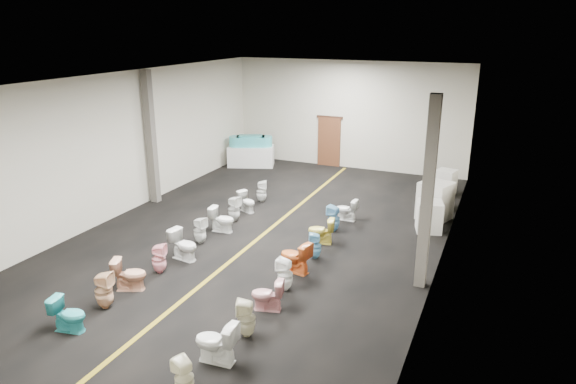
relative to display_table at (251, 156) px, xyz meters
name	(u,v)px	position (x,y,z in m)	size (l,w,h in m)	color
floor	(266,232)	(3.89, -6.56, -0.43)	(16.00, 16.00, 0.00)	black
ceiling	(264,78)	(3.89, -6.56, 4.07)	(16.00, 16.00, 0.00)	black
wall_back	(348,115)	(3.89, 1.44, 1.82)	(10.00, 10.00, 0.00)	#B9B39E
wall_front	(30,282)	(3.89, -14.56, 1.82)	(10.00, 10.00, 0.00)	#B9B39E
wall_left	(125,143)	(-1.11, -6.56, 1.82)	(16.00, 16.00, 0.00)	#B9B39E
wall_right	(448,179)	(8.89, -6.56, 1.82)	(16.00, 16.00, 0.00)	#B9B39E
aisle_stripe	(266,232)	(3.89, -6.56, -0.43)	(0.12, 15.60, 0.01)	olive
back_door	(329,142)	(3.09, 1.38, 0.62)	(1.00, 0.10, 2.10)	#562D19
door_frame	(330,117)	(3.09, 1.39, 1.69)	(1.15, 0.08, 0.10)	#331C11
column_left	(151,138)	(-0.86, -5.56, 1.82)	(0.25, 0.25, 4.50)	#59544C
column_right	(428,195)	(8.64, -8.06, 1.82)	(0.25, 0.25, 4.50)	#59544C
display_table	(251,156)	(0.00, 0.00, 0.00)	(1.95, 0.97, 0.87)	silver
bathtub	(251,142)	(0.00, 0.00, 0.64)	(1.76, 1.15, 0.55)	#3DA9AF
appliance_crate_a	(429,216)	(8.29, -4.56, 0.02)	(0.71, 0.71, 0.92)	beige
appliance_crate_b	(435,201)	(8.29, -3.47, 0.17)	(0.88, 0.88, 1.20)	silver
appliance_crate_c	(440,195)	(8.29, -2.22, -0.01)	(0.75, 0.75, 0.85)	silver
appliance_crate_d	(446,182)	(8.29, -0.73, 0.02)	(0.63, 0.63, 0.91)	silver
toilet_left_0	(69,314)	(2.51, -12.78, -0.07)	(0.41, 0.71, 0.73)	teal
toilet_left_1	(104,290)	(2.54, -11.82, -0.01)	(0.38, 0.39, 0.84)	#DDAC83
toilet_left_2	(130,274)	(2.50, -10.94, -0.05)	(0.43, 0.75, 0.77)	tan
toilet_left_3	(159,259)	(2.60, -9.98, -0.05)	(0.34, 0.35, 0.77)	#F7A3AC
toilet_left_4	(184,245)	(2.72, -9.08, -0.03)	(0.45, 0.79, 0.80)	white
toilet_left_5	(200,230)	(2.53, -8.03, -0.05)	(0.34, 0.35, 0.77)	white
toilet_left_6	(222,219)	(2.66, -7.03, -0.06)	(0.42, 0.74, 0.75)	white
toilet_left_7	(234,209)	(2.58, -6.16, -0.03)	(0.37, 0.37, 0.81)	silver
toilet_left_8	(247,202)	(2.54, -5.21, -0.10)	(0.38, 0.66, 0.68)	white
toilet_left_9	(261,191)	(2.56, -4.17, -0.05)	(0.34, 0.35, 0.76)	white
toilet_right_0	(184,378)	(5.73, -13.49, -0.08)	(0.32, 0.33, 0.71)	#F4EEC9
toilet_right_1	(216,342)	(5.73, -12.48, -0.02)	(0.46, 0.80, 0.82)	white
toilet_right_2	(246,318)	(5.86, -11.55, -0.04)	(0.36, 0.37, 0.79)	beige
toilet_right_3	(267,295)	(5.81, -10.49, -0.08)	(0.40, 0.70, 0.71)	pink
toilet_right_4	(285,274)	(5.81, -9.54, -0.04)	(0.35, 0.36, 0.79)	white
toilet_right_5	(295,257)	(5.67, -8.61, -0.02)	(0.46, 0.80, 0.82)	orange
toilet_right_6	(315,246)	(5.85, -7.67, -0.08)	(0.32, 0.33, 0.72)	#74BADC
toilet_right_7	(321,231)	(5.65, -6.68, -0.06)	(0.41, 0.73, 0.74)	#DDC94C
toilet_right_8	(334,218)	(5.70, -5.69, -0.04)	(0.36, 0.37, 0.79)	#6EADD5
toilet_right_9	(346,210)	(5.77, -4.67, -0.09)	(0.39, 0.68, 0.69)	white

